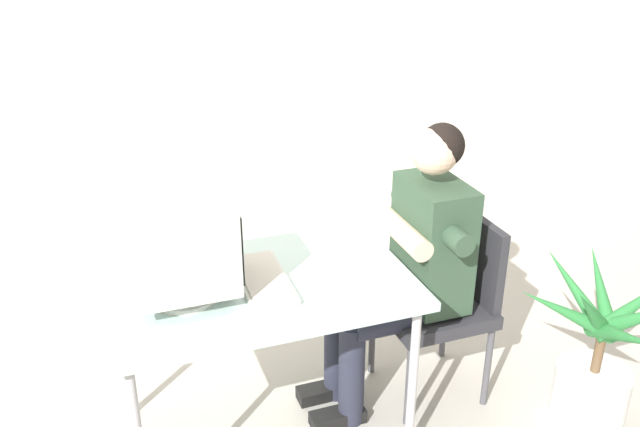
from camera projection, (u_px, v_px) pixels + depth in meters
name	position (u px, v px, depth m)	size (l,w,h in m)	color
wall_back	(240.00, 19.00, 3.56)	(8.00, 0.10, 3.00)	silver
desk	(260.00, 295.00, 2.60)	(1.16, 0.74, 0.73)	#B7B7BC
crt_monitor	(181.00, 245.00, 2.40)	(0.38, 0.36, 0.38)	silver
keyboard	(263.00, 279.00, 2.57)	(0.19, 0.42, 0.03)	silver
office_chair	(445.00, 295.00, 2.97)	(0.44, 0.44, 0.84)	#4C4C51
person_seated	(409.00, 261.00, 2.83)	(0.68, 0.56, 1.27)	#334C38
potted_plant	(597.00, 357.00, 2.83)	(0.73, 0.71, 0.77)	silver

